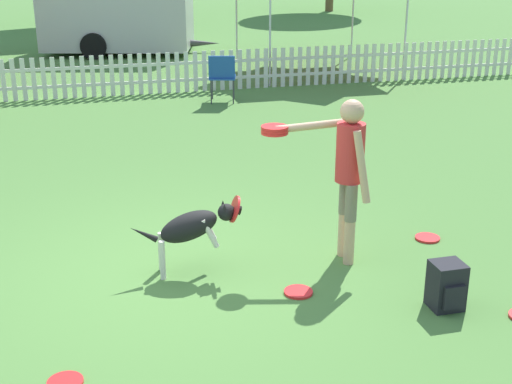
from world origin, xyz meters
name	(u,v)px	position (x,y,z in m)	size (l,w,h in m)	color
ground_plane	(172,273)	(0.00, 0.00, 0.00)	(240.00, 240.00, 0.00)	#4C7A38
handler_person	(344,161)	(1.71, -0.12, 1.05)	(0.97, 0.73, 1.66)	tan
leaping_dog	(193,226)	(0.22, -0.03, 0.49)	(1.10, 0.33, 0.76)	black
frisbee_near_handler	(427,238)	(2.82, 0.11, 0.01)	(0.27, 0.27, 0.02)	red
frisbee_near_dog	(65,382)	(-1.03, -1.62, 0.01)	(0.27, 0.27, 0.02)	red
frisbee_midfield	(298,292)	(1.08, -0.72, 0.01)	(0.27, 0.27, 0.02)	red
backpack_on_grass	(447,286)	(2.26, -1.30, 0.21)	(0.28, 0.30, 0.43)	black
picket_fence	(112,75)	(0.00, 8.24, 0.42)	(21.02, 0.04, 0.83)	silver
folding_chair_center	(222,74)	(2.03, 7.08, 0.56)	(0.62, 0.63, 0.94)	#333338
equipment_trailer	(118,5)	(0.58, 13.74, 1.28)	(4.83, 3.15, 2.43)	#B7B7B7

